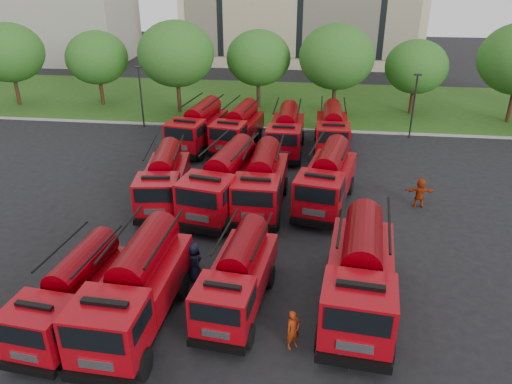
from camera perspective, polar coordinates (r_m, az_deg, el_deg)
ground at (r=26.20m, az=-3.69°, el=-5.43°), size 140.00×140.00×0.00m
lawn at (r=50.01m, az=1.70°, el=10.27°), size 70.00×16.00×0.12m
curb at (r=42.31m, az=0.66°, el=7.32°), size 70.00×0.30×0.14m
side_building at (r=74.85m, az=-21.51°, el=17.73°), size 18.00×12.00×10.00m
tree_0 at (r=52.99m, az=-26.39°, el=14.09°), size 6.30×6.30×7.70m
tree_1 at (r=50.16m, az=-17.72°, el=14.41°), size 5.71×5.71×6.98m
tree_2 at (r=45.91m, az=-9.13°, el=15.32°), size 6.72×6.72×8.22m
tree_3 at (r=47.10m, az=0.29°, el=15.07°), size 5.88×5.88×7.19m
tree_4 at (r=45.25m, az=9.21°, el=14.99°), size 6.55×6.55×8.01m
tree_5 at (r=47.17m, az=17.86°, el=13.47°), size 5.46×5.46×6.68m
lamp_post_0 at (r=43.05m, az=-13.03°, el=10.92°), size 0.60×0.25×5.11m
lamp_post_1 at (r=41.29m, az=17.61°, el=9.74°), size 0.60×0.25×5.11m
fire_truck_0 at (r=21.29m, az=-20.26°, el=-10.80°), size 2.87×6.55×2.89m
fire_truck_1 at (r=20.43m, az=-13.53°, el=-10.62°), size 3.00×7.54×3.38m
fire_truck_2 at (r=20.94m, az=-2.07°, el=-9.60°), size 2.90×6.58×2.90m
fire_truck_3 at (r=20.97m, az=11.81°, el=-9.15°), size 3.44×7.93×3.51m
fire_truck_4 at (r=29.64m, az=-10.48°, el=1.47°), size 3.17×6.99×3.07m
fire_truck_5 at (r=28.51m, az=-3.73°, el=1.28°), size 4.02×7.96×3.46m
fire_truck_6 at (r=28.69m, az=0.66°, el=1.28°), size 2.77×7.21×3.25m
fire_truck_7 at (r=29.22m, az=8.11°, el=1.53°), size 3.81×7.57×3.29m
fire_truck_8 at (r=38.06m, az=-6.62°, el=7.44°), size 3.55×7.38×3.22m
fire_truck_9 at (r=37.79m, az=-2.07°, el=7.34°), size 3.38×7.04×3.07m
fire_truck_10 at (r=36.90m, az=3.44°, el=6.90°), size 2.61×6.92×3.14m
fire_truck_11 at (r=37.71m, az=8.70°, el=7.05°), size 2.55×6.86×3.11m
firefighter_0 at (r=19.96m, az=4.18°, el=-17.21°), size 0.74×0.72×1.63m
firefighter_2 at (r=21.39m, az=12.10°, el=-14.35°), size 0.92×1.22×1.85m
firefighter_3 at (r=19.49m, az=10.61°, el=-19.01°), size 1.43×1.27×1.98m
firefighter_4 at (r=23.37m, az=-6.94°, el=-9.94°), size 1.08×1.12×1.93m
firefighter_5 at (r=30.90m, az=17.99°, el=-1.56°), size 1.68×0.77×1.79m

